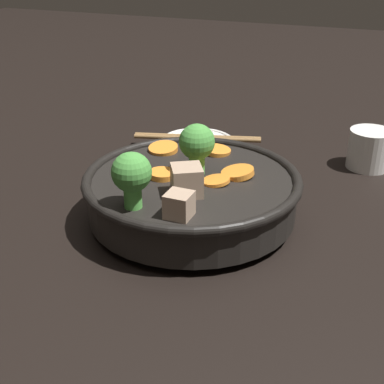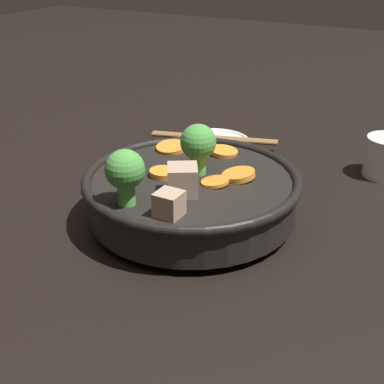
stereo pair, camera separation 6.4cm
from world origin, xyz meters
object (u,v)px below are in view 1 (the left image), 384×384
Objects in this scene: side_saucer at (197,143)px; chopsticks_pair at (197,138)px; tea_cup at (370,149)px; stirfry_bowl at (191,190)px.

chopsticks_pair is (0.00, 0.00, 0.01)m from side_saucer.
stirfry_bowl is at bearing -126.82° from tea_cup.
stirfry_bowl reaches higher than tea_cup.
stirfry_bowl reaches higher than side_saucer.
chopsticks_pair reaches higher than side_saucer.
chopsticks_pair is (-0.08, 0.23, -0.02)m from stirfry_bowl.
stirfry_bowl is 2.16× the size of side_saucer.
side_saucer is at bearing -176.22° from tea_cup.
side_saucer is 1.90× the size of tea_cup.
side_saucer is 0.01m from chopsticks_pair.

